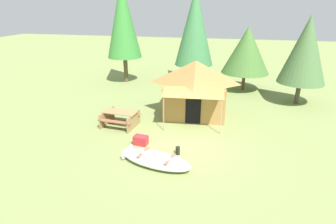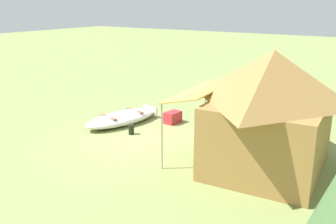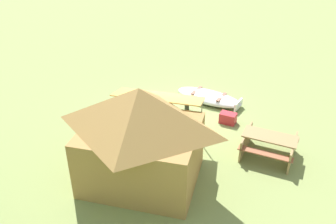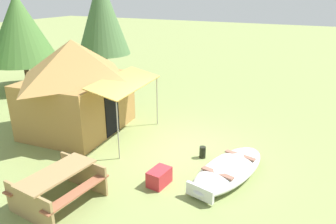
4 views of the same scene
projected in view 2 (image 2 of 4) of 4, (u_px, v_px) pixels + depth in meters
The scene contains 6 objects.
ground_plane at pixel (148, 140), 11.39m from camera, with size 80.00×80.00×0.00m, color #7F8D4E.
beached_rowboat at pixel (122, 118), 12.85m from camera, with size 2.97×1.68×0.41m.
canvas_cabin_tent at pixel (270, 109), 9.07m from camera, with size 3.60×3.97×2.97m.
picnic_table at pixel (235, 106), 13.29m from camera, with size 1.80×1.58×0.77m.
cooler_box at pixel (173, 117), 12.95m from camera, with size 0.58×0.39×0.40m, color #B82931.
fuel_can at pixel (131, 129), 11.84m from camera, with size 0.18×0.18×0.33m, color black.
Camera 2 is at (8.57, 6.40, 4.04)m, focal length 40.08 mm.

